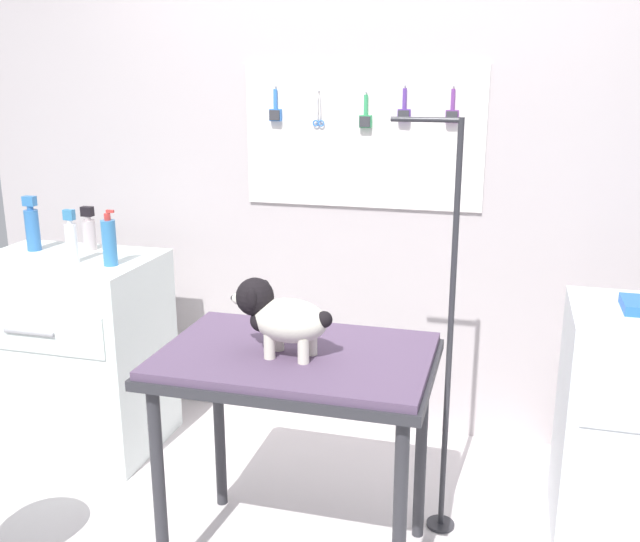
% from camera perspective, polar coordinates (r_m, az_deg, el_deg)
% --- Properties ---
extents(rear_wall_panel, '(4.00, 0.11, 2.30)m').
position_cam_1_polar(rear_wall_panel, '(3.40, 3.57, 5.87)').
color(rear_wall_panel, '#B7ADAF').
rests_on(rear_wall_panel, ground).
extents(grooming_table, '(0.93, 0.63, 0.82)m').
position_cam_1_polar(grooming_table, '(2.46, -1.91, -8.33)').
color(grooming_table, '#2D2D33').
rests_on(grooming_table, ground).
extents(grooming_arm, '(0.29, 0.11, 1.58)m').
position_cam_1_polar(grooming_arm, '(2.68, 10.09, -6.34)').
color(grooming_arm, '#2D2D33').
rests_on(grooming_arm, ground).
extents(dog, '(0.36, 0.18, 0.26)m').
position_cam_1_polar(dog, '(2.35, -3.27, -3.59)').
color(dog, silver).
rests_on(dog, grooming_table).
extents(counter_left, '(0.80, 0.58, 0.92)m').
position_cam_1_polar(counter_left, '(3.57, -19.08, -6.12)').
color(counter_left, silver).
rests_on(counter_left, ground).
extents(spray_bottle_tall, '(0.06, 0.06, 0.21)m').
position_cam_1_polar(spray_bottle_tall, '(3.53, -17.97, 3.01)').
color(spray_bottle_tall, '#B9AAAD').
rests_on(spray_bottle_tall, counter_left).
extents(shampoo_bottle, '(0.05, 0.05, 0.24)m').
position_cam_1_polar(shampoo_bottle, '(3.31, -19.24, 2.35)').
color(shampoo_bottle, white).
rests_on(shampoo_bottle, counter_left).
extents(conditioner_bottle, '(0.06, 0.06, 0.25)m').
position_cam_1_polar(conditioner_bottle, '(3.21, -16.48, 2.24)').
color(conditioner_bottle, teal).
rests_on(conditioner_bottle, counter_left).
extents(pump_bottle_white, '(0.06, 0.06, 0.26)m').
position_cam_1_polar(pump_bottle_white, '(3.61, -22.00, 3.28)').
color(pump_bottle_white, '#326DB3').
rests_on(pump_bottle_white, counter_left).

